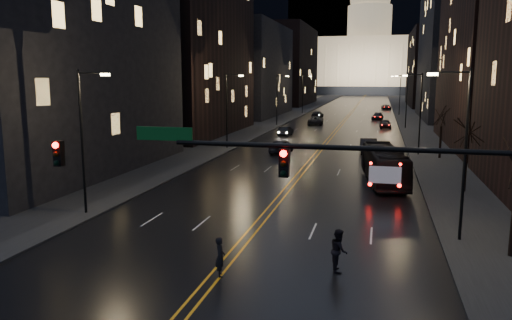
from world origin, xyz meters
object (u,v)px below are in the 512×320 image
Objects in this scene: oncoming_car_a at (281,146)px; oncoming_car_b at (285,131)px; bus at (384,165)px; traffic_signal at (354,180)px; receding_car_a at (369,146)px; pedestrian_b at (339,250)px; pedestrian_a at (220,257)px.

oncoming_car_b is at bearing -76.18° from oncoming_car_a.
traffic_signal is at bearing -100.80° from bus.
receding_car_a is at bearing 87.99° from bus.
oncoming_car_a is at bearing 103.32° from oncoming_car_b.
oncoming_car_b is 19.20m from receding_car_a.
oncoming_car_a is at bearing 4.25° from pedestrian_b.
bus is (1.31, 24.43, -3.61)m from traffic_signal.
traffic_signal reaches higher than oncoming_car_a.
pedestrian_b is (-2.06, -19.89, -0.53)m from bus.
receding_car_a reaches higher than oncoming_car_a.
oncoming_car_b is (-2.66, 16.84, -0.13)m from oncoming_car_a.
oncoming_car_a is 1.15× the size of oncoming_car_b.
pedestrian_a is 0.91× the size of pedestrian_b.
pedestrian_a is at bearing 154.72° from traffic_signal.
bus is at bearing 133.91° from oncoming_car_a.
bus is 33.69m from oncoming_car_b.
bus is at bearing 118.70° from oncoming_car_b.
pedestrian_a is (6.90, -52.42, 0.20)m from oncoming_car_b.
traffic_signal reaches higher than bus.
receding_car_a is 38.06m from pedestrian_a.
pedestrian_b is (4.93, 1.85, 0.08)m from pedestrian_a.
oncoming_car_a is 2.48× the size of pedestrian_b.
traffic_signal is 7.57m from pedestrian_a.
receding_car_a reaches higher than oncoming_car_b.
oncoming_car_a is 35.83m from pedestrian_a.
oncoming_car_a is at bearing 104.53° from traffic_signal.
pedestrian_b is at bearing 107.51° from oncoming_car_b.
pedestrian_a is at bearing -102.35° from receding_car_a.
receding_car_a is at bearing -31.90° from pedestrian_a.
traffic_signal is 56.70m from oncoming_car_b.
oncoming_car_a is 0.93× the size of receding_car_a.
oncoming_car_b is 0.81× the size of receding_car_a.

